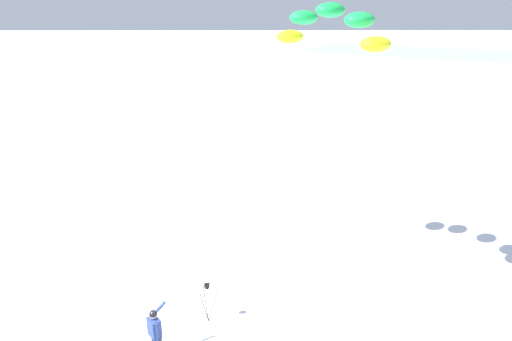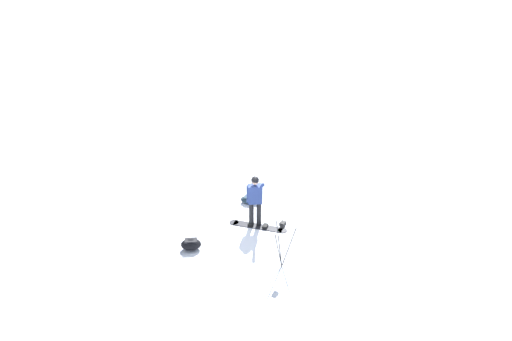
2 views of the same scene
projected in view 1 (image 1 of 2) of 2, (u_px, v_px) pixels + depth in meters
snowboarder at (155, 330)px, 12.93m from camera, size 0.71×0.53×1.64m
traction_kite at (330, 26)px, 14.06m from camera, size 4.03×3.39×1.31m
camera_tripod at (207, 295)px, 14.47m from camera, size 0.62×0.55×1.37m
distant_ridge at (452, 64)px, 63.09m from camera, size 33.12×42.65×2.80m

